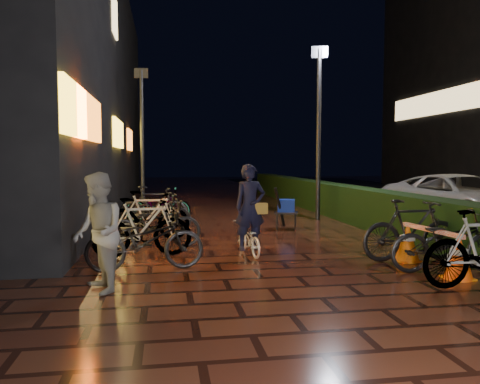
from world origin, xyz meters
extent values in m
plane|color=#381911|center=(0.00, 0.00, 0.00)|extent=(80.00, 80.00, 0.00)
cube|color=black|center=(3.30, 8.00, 0.50)|extent=(0.70, 20.00, 1.00)
imported|color=slate|center=(-2.85, -0.40, 0.80)|extent=(0.85, 0.95, 1.61)
imported|color=#A2A2A7|center=(6.17, 5.13, 0.68)|extent=(3.01, 5.17, 1.35)
cube|color=yellow|center=(-3.45, 1.50, 2.60)|extent=(0.08, 2.00, 0.90)
cube|color=orange|center=(-3.45, 3.00, 2.60)|extent=(0.08, 3.00, 0.90)
cube|color=yellow|center=(-3.45, 9.00, 2.60)|extent=(0.08, 2.80, 0.90)
cube|color=orange|center=(-3.45, 14.00, 2.60)|extent=(0.08, 2.20, 0.90)
cube|color=#FFD88C|center=(-3.45, 8.50, 6.20)|extent=(0.06, 1.20, 1.20)
cube|color=#FFD88C|center=(13.45, 18.00, 5.00)|extent=(0.06, 10.00, 1.30)
cylinder|color=black|center=(2.44, 6.34, 2.46)|extent=(0.16, 0.16, 4.93)
cube|color=black|center=(2.44, 6.34, 4.83)|extent=(0.48, 0.17, 0.33)
cylinder|color=black|center=(-2.70, 9.04, 2.33)|extent=(0.13, 0.13, 4.67)
cube|color=black|center=(-2.70, 9.04, 4.58)|extent=(0.45, 0.10, 0.31)
imported|color=silver|center=(-0.45, 1.73, 0.31)|extent=(0.57, 1.22, 0.62)
imported|color=black|center=(-0.43, 1.64, 0.90)|extent=(0.62, 0.46, 1.58)
cube|color=olive|center=(-0.25, 1.65, 0.87)|extent=(0.29, 0.16, 0.20)
cone|color=#FE4F0D|center=(2.31, -0.51, 0.34)|extent=(0.43, 0.43, 0.68)
cone|color=orange|center=(2.19, 0.75, 0.34)|extent=(0.43, 0.43, 0.68)
cube|color=orange|center=(2.31, -0.51, 0.01)|extent=(0.40, 0.40, 0.03)
cube|color=#FF540D|center=(2.19, 0.75, 0.01)|extent=(0.40, 0.40, 0.03)
cube|color=red|center=(2.25, 0.12, 0.64)|extent=(0.21, 1.45, 0.07)
cube|color=black|center=(1.07, 4.74, 0.42)|extent=(0.69, 0.62, 0.04)
cylinder|color=black|center=(0.79, 4.63, 0.20)|extent=(0.04, 0.04, 0.40)
cylinder|color=black|center=(1.23, 4.49, 0.20)|extent=(0.04, 0.04, 0.40)
cylinder|color=black|center=(0.90, 4.99, 0.20)|extent=(0.04, 0.04, 0.40)
cylinder|color=black|center=(1.35, 4.86, 0.20)|extent=(0.04, 0.04, 0.40)
cube|color=#0B2195|center=(1.07, 4.74, 0.60)|extent=(0.51, 0.47, 0.32)
cylinder|color=black|center=(0.87, 4.64, 0.58)|extent=(0.38, 0.34, 1.02)
imported|color=black|center=(-2.34, 3.68, 0.54)|extent=(1.82, 0.58, 1.08)
imported|color=black|center=(-2.27, 4.46, 0.49)|extent=(1.94, 0.93, 0.98)
imported|color=black|center=(-2.29, 0.76, 0.49)|extent=(1.92, 0.87, 0.98)
imported|color=black|center=(-2.39, 1.84, 0.54)|extent=(1.85, 0.71, 1.08)
imported|color=black|center=(-2.18, 2.58, 0.49)|extent=(1.94, 0.95, 0.98)
imported|color=black|center=(-2.27, 5.55, 0.54)|extent=(1.80, 0.52, 1.08)
imported|color=black|center=(-2.18, 6.59, 0.49)|extent=(1.86, 0.67, 0.98)
imported|color=black|center=(2.40, -0.10, 0.49)|extent=(1.90, 0.80, 0.98)
imported|color=black|center=(2.26, 0.75, 0.54)|extent=(1.81, 0.54, 1.08)
camera|label=1|loc=(-1.97, -6.73, 1.77)|focal=35.00mm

